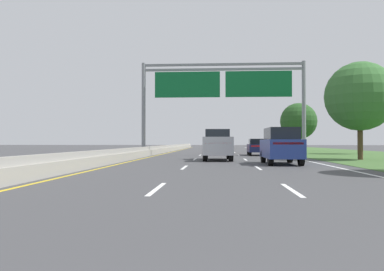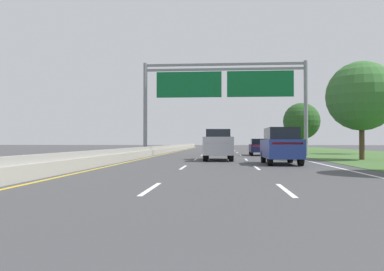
{
  "view_description": "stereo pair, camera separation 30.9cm",
  "coord_description": "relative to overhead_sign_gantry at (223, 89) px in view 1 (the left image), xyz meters",
  "views": [
    {
      "loc": [
        -0.15,
        -0.35,
        1.32
      ],
      "look_at": [
        -1.76,
        24.11,
        1.69
      ],
      "focal_mm": 36.76,
      "sensor_mm": 36.0,
      "label": 1
    },
    {
      "loc": [
        0.15,
        -0.32,
        1.32
      ],
      "look_at": [
        -1.76,
        24.11,
        1.69
      ],
      "focal_mm": 36.76,
      "sensor_mm": 36.0,
      "label": 2
    }
  ],
  "objects": [
    {
      "name": "median_barrier_concrete",
      "position": [
        -6.9,
        -0.69,
        -5.82
      ],
      "size": [
        0.6,
        110.0,
        0.85
      ],
      "color": "#99968E",
      "rests_on": "ground"
    },
    {
      "name": "lane_striping",
      "position": [
        -0.3,
        -1.15,
        -6.17
      ],
      "size": [
        11.96,
        106.0,
        0.01
      ],
      "color": "white",
      "rests_on": "ground"
    },
    {
      "name": "roadside_tree_far",
      "position": [
        14.26,
        5.88,
        -1.85
      ],
      "size": [
        3.72,
        3.72,
        6.21
      ],
      "color": "#4C3823",
      "rests_on": "ground"
    },
    {
      "name": "car_blue_right_lane_suv",
      "position": [
        3.21,
        -12.9,
        -5.08
      ],
      "size": [
        1.94,
        4.71,
        2.11
      ],
      "rotation": [
        0.0,
        0.0,
        1.58
      ],
      "color": "navy",
      "rests_on": "ground"
    },
    {
      "name": "ground_plane",
      "position": [
        -0.3,
        -0.69,
        -6.17
      ],
      "size": [
        220.0,
        220.0,
        0.0
      ],
      "primitive_type": "plane",
      "color": "#3D3D3F"
    },
    {
      "name": "roadside_tree_distant",
      "position": [
        10.48,
        17.98,
        -2.11
      ],
      "size": [
        4.93,
        4.93,
        6.54
      ],
      "color": "#4C3823",
      "rests_on": "ground"
    },
    {
      "name": "roadside_tree_mid",
      "position": [
        9.75,
        -7.18,
        -1.62
      ],
      "size": [
        4.95,
        4.95,
        7.04
      ],
      "color": "#4C3823",
      "rests_on": "ground"
    },
    {
      "name": "car_navy_right_lane_sedan",
      "position": [
        3.34,
        1.63,
        -5.36
      ],
      "size": [
        1.9,
        4.43,
        1.57
      ],
      "rotation": [
        0.0,
        0.0,
        1.55
      ],
      "color": "#161E47",
      "rests_on": "ground"
    },
    {
      "name": "overhead_sign_gantry",
      "position": [
        0.0,
        0.0,
        0.0
      ],
      "size": [
        15.06,
        0.42,
        8.64
      ],
      "color": "gray",
      "rests_on": "ground"
    },
    {
      "name": "car_red_centre_lane_sedan",
      "position": [
        -0.24,
        7.61,
        -5.36
      ],
      "size": [
        1.86,
        4.41,
        1.57
      ],
      "rotation": [
        0.0,
        0.0,
        1.58
      ],
      "color": "maroon",
      "rests_on": "ground"
    },
    {
      "name": "grass_verge_right",
      "position": [
        13.65,
        -0.69,
        -6.16
      ],
      "size": [
        14.0,
        110.0,
        0.02
      ],
      "primitive_type": "cube",
      "color": "#3D602D",
      "rests_on": "ground"
    },
    {
      "name": "pickup_truck_silver",
      "position": [
        -0.47,
        -8.19,
        -5.1
      ],
      "size": [
        2.08,
        5.43,
        2.2
      ],
      "rotation": [
        0.0,
        0.0,
        1.59
      ],
      "color": "#B2B5BA",
      "rests_on": "ground"
    }
  ]
}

